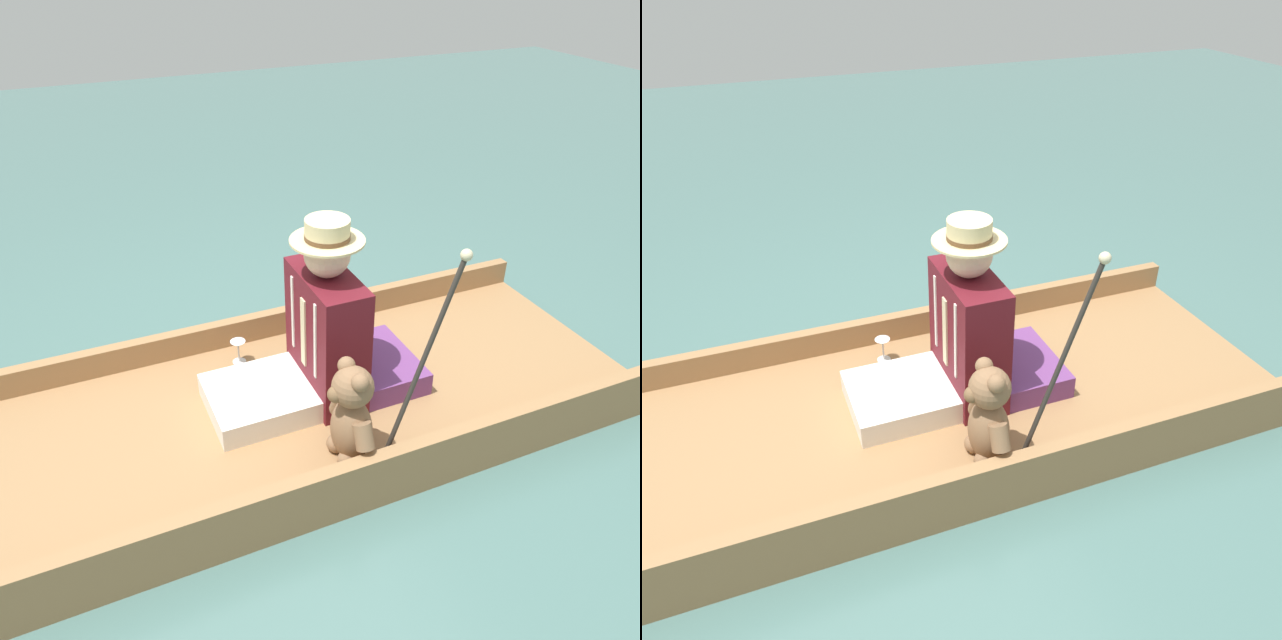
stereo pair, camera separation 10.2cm
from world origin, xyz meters
The scene contains 7 objects.
ground_plane centered at (0.00, 0.00, 0.00)m, with size 16.00×16.00×0.00m, color #476B66.
punt_boat centered at (0.00, 0.00, 0.07)m, with size 1.19×3.03×0.26m.
seat_cushion centered at (0.03, -0.38, 0.18)m, with size 0.46×0.32×0.11m.
seated_person centered at (0.02, -0.04, 0.42)m, with size 0.46×0.70×0.85m.
teddy_bear centered at (-0.40, -0.03, 0.33)m, with size 0.32×0.19×0.45m.
wine_glass centered at (0.39, 0.19, 0.22)m, with size 0.07×0.07×0.13m.
walking_cane centered at (-0.50, -0.29, 0.64)m, with size 0.04×0.31×0.90m.
Camera 1 is at (-2.04, 0.82, 1.95)m, focal length 35.00 mm.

